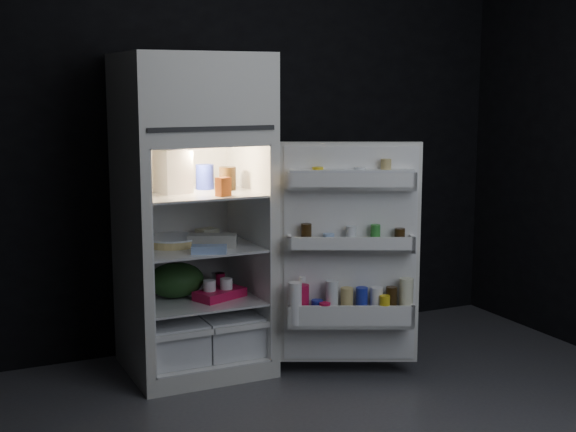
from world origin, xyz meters
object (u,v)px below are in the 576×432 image
yogurt_tray (220,294)px  refrigerator (191,203)px  fridge_door (350,259)px  egg_carton (212,241)px  milk_jug (173,171)px

yogurt_tray → refrigerator: bearing=109.6°
fridge_door → egg_carton: (-0.65, 0.40, 0.08)m
fridge_door → milk_jug: fridge_door is taller
refrigerator → yogurt_tray: 0.53m
egg_carton → yogurt_tray: size_ratio=0.95×
refrigerator → yogurt_tray: bearing=-48.4°
refrigerator → milk_jug: (-0.11, -0.04, 0.19)m
milk_jug → yogurt_tray: milk_jug is taller
fridge_door → egg_carton: fridge_door is taller
fridge_door → refrigerator: bearing=143.2°
refrigerator → fridge_door: bearing=-36.8°
fridge_door → milk_jug: size_ratio=5.08×
fridge_door → yogurt_tray: bearing=145.9°
refrigerator → egg_carton: size_ratio=6.63×
milk_jug → yogurt_tray: bearing=-34.0°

